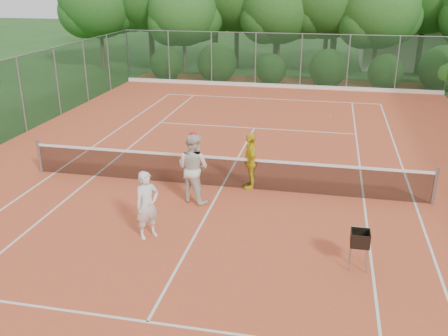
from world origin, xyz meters
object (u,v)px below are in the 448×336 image
at_px(player_yellow, 250,161).
at_px(ball_hopper, 360,239).
at_px(player_white, 147,205).
at_px(player_center_grp, 193,168).

xyz_separation_m(player_yellow, ball_hopper, (2.96, -3.87, -0.16)).
distance_m(player_white, ball_hopper, 4.89).
distance_m(player_white, player_center_grp, 2.29).
xyz_separation_m(player_white, player_yellow, (1.90, 3.47, 0.02)).
xyz_separation_m(player_white, player_center_grp, (0.51, 2.23, 0.15)).
bearing_deg(ball_hopper, player_white, 152.29).
bearing_deg(player_white, ball_hopper, -53.37).
bearing_deg(player_white, player_center_grp, 28.31).
bearing_deg(player_center_grp, player_white, -102.99).
bearing_deg(player_yellow, player_center_grp, -66.34).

